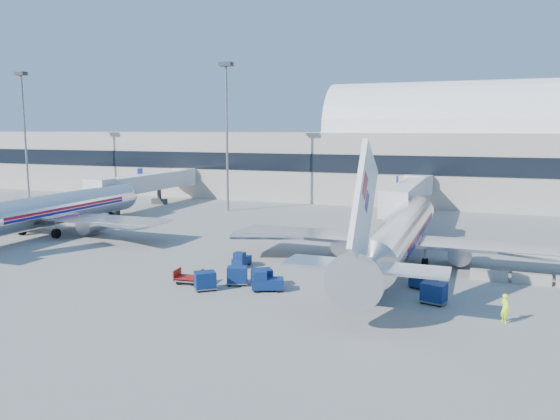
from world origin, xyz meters
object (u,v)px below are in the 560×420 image
at_px(cart_train_c, 205,280).
at_px(cart_open_red, 189,279).
at_px(jetbridge_mid, 151,182).
at_px(cart_train_a, 262,277).
at_px(cart_train_b, 237,275).
at_px(airliner_main, 398,235).
at_px(airliner_mid, 44,211).
at_px(mast_west, 227,115).
at_px(jetbridge_near, 409,192).
at_px(mast_far_west, 24,117).
at_px(barrier_near, 489,275).
at_px(cart_solo_far, 434,293).
at_px(tug_left, 241,260).
at_px(cart_solo_near, 351,292).
at_px(ramp_worker, 505,308).
at_px(barrier_mid, 532,279).
at_px(tug_lead, 266,282).
at_px(tug_right, 422,281).

height_order(cart_train_c, cart_open_red, cart_train_c).
bearing_deg(jetbridge_mid, cart_train_a, -46.64).
bearing_deg(cart_train_b, airliner_main, 24.27).
distance_m(airliner_mid, mast_west, 30.57).
xyz_separation_m(jetbridge_near, mast_far_west, (-67.60, -0.81, 10.86)).
height_order(barrier_near, cart_solo_far, cart_solo_far).
height_order(barrier_near, cart_train_b, cart_train_b).
bearing_deg(tug_left, cart_solo_near, -120.78).
bearing_deg(mast_west, jetbridge_near, 1.68).
bearing_deg(cart_solo_far, cart_train_c, -155.61).
height_order(tug_left, ramp_worker, ramp_worker).
bearing_deg(barrier_near, jetbridge_near, 109.85).
xyz_separation_m(cart_train_b, cart_open_red, (-3.88, -1.11, -0.38)).
bearing_deg(cart_train_b, cart_train_a, -15.16).
bearing_deg(cart_train_a, barrier_near, -10.33).
relative_size(barrier_mid, cart_train_b, 1.47).
height_order(cart_train_a, cart_solo_near, cart_solo_near).
distance_m(barrier_mid, tug_left, 25.01).
bearing_deg(tug_left, tug_lead, -140.92).
xyz_separation_m(tug_lead, tug_right, (11.49, 4.82, -0.12)).
distance_m(jetbridge_near, cart_solo_far, 37.55).
height_order(barrier_near, cart_solo_near, cart_solo_near).
bearing_deg(mast_far_west, barrier_mid, -19.00).
xyz_separation_m(barrier_near, tug_lead, (-16.47, -9.36, 0.29)).
height_order(tug_right, cart_train_c, cart_train_c).
bearing_deg(jetbridge_near, cart_solo_far, -79.84).
height_order(mast_west, tug_lead, mast_west).
height_order(tug_left, cart_open_red, tug_left).
bearing_deg(jetbridge_near, jetbridge_mid, 180.00).
xyz_separation_m(mast_far_west, cart_solo_far, (74.20, -36.02, -13.97)).
relative_size(mast_west, cart_solo_near, 9.61).
bearing_deg(tug_lead, cart_train_b, 143.35).
relative_size(barrier_mid, cart_train_a, 1.44).
relative_size(tug_lead, cart_open_red, 1.22).
height_order(mast_far_west, barrier_mid, mast_far_west).
relative_size(mast_far_west, mast_west, 1.00).
xyz_separation_m(barrier_near, barrier_mid, (3.30, 0.00, 0.00)).
bearing_deg(airliner_main, airliner_mid, 180.00).
relative_size(mast_far_west, tug_right, 9.68).
bearing_deg(airliner_mid, cart_train_b, -19.95).
height_order(barrier_near, ramp_worker, ramp_worker).
bearing_deg(jetbridge_mid, ramp_worker, -36.37).
distance_m(cart_solo_near, cart_solo_far, 6.11).
bearing_deg(airliner_mid, cart_train_c, -24.88).
distance_m(cart_solo_far, cart_open_red, 19.49).
height_order(airliner_main, airliner_mid, same).
relative_size(cart_train_b, cart_solo_far, 1.00).
relative_size(jetbridge_near, cart_train_c, 12.95).
height_order(jetbridge_mid, mast_west, mast_west).
height_order(tug_lead, ramp_worker, ramp_worker).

